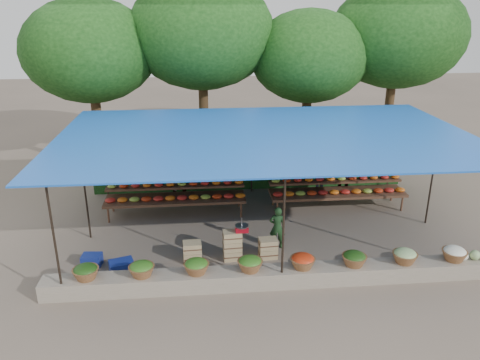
{
  "coord_description": "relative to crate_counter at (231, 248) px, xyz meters",
  "views": [
    {
      "loc": [
        -1.78,
        -11.82,
        6.03
      ],
      "look_at": [
        -0.65,
        0.2,
        1.46
      ],
      "focal_mm": 35.0,
      "sensor_mm": 36.0,
      "label": 1
    }
  ],
  "objects": [
    {
      "name": "customer_left",
      "position": [
        -1.25,
        3.99,
        0.6
      ],
      "size": [
        1.07,
        0.96,
        1.81
      ],
      "primitive_type": "imported",
      "rotation": [
        0.0,
        0.0,
        0.38
      ],
      "color": "slate",
      "rests_on": "ground"
    },
    {
      "name": "vendor_seated",
      "position": [
        1.24,
        0.51,
        0.26
      ],
      "size": [
        0.46,
        0.35,
        1.14
      ],
      "primitive_type": "imported",
      "rotation": [
        0.0,
        0.0,
        2.94
      ],
      "color": "#19381A",
      "rests_on": "ground"
    },
    {
      "name": "blue_crate_front",
      "position": [
        -2.64,
        -0.43,
        -0.14
      ],
      "size": [
        0.65,
        0.55,
        0.33
      ],
      "primitive_type": "cube",
      "rotation": [
        0.0,
        0.0,
        0.32
      ],
      "color": "navy",
      "rests_on": "ground"
    },
    {
      "name": "stall_canopy",
      "position": [
        1.03,
        1.59,
        2.37
      ],
      "size": [
        10.8,
        6.6,
        2.82
      ],
      "color": "black",
      "rests_on": "ground"
    },
    {
      "name": "fruit_table_right",
      "position": [
        3.54,
        2.88,
        0.3
      ],
      "size": [
        4.21,
        0.95,
        0.93
      ],
      "color": "#462C1C",
      "rests_on": "ground"
    },
    {
      "name": "customer_right",
      "position": [
        3.95,
        3.62,
        0.56
      ],
      "size": [
        1.04,
        0.49,
        1.74
      ],
      "primitive_type": "imported",
      "rotation": [
        0.0,
        0.0,
        -0.06
      ],
      "color": "slate",
      "rests_on": "ground"
    },
    {
      "name": "netting_backdrop",
      "position": [
        1.03,
        4.68,
        0.94
      ],
      "size": [
        10.6,
        0.06,
        2.5
      ],
      "primitive_type": "cube",
      "color": "#1A4719",
      "rests_on": "ground"
    },
    {
      "name": "customer_mid",
      "position": [
        3.29,
        3.87,
        0.52
      ],
      "size": [
        1.24,
        1.03,
        1.66
      ],
      "primitive_type": "imported",
      "rotation": [
        0.0,
        0.0,
        0.46
      ],
      "color": "slate",
      "rests_on": "ground"
    },
    {
      "name": "crate_counter",
      "position": [
        0.0,
        0.0,
        0.0
      ],
      "size": [
        2.37,
        0.36,
        0.77
      ],
      "color": "tan",
      "rests_on": "ground"
    },
    {
      "name": "ground",
      "position": [
        1.03,
        1.53,
        -0.31
      ],
      "size": [
        60.0,
        60.0,
        0.0
      ],
      "primitive_type": "plane",
      "color": "brown",
      "rests_on": "ground"
    },
    {
      "name": "weighing_scale",
      "position": [
        0.26,
        0.0,
        0.54
      ],
      "size": [
        0.33,
        0.33,
        0.35
      ],
      "color": "#B30E1E",
      "rests_on": "crate_counter"
    },
    {
      "name": "fruit_table_left",
      "position": [
        -1.46,
        2.88,
        0.3
      ],
      "size": [
        4.21,
        0.95,
        0.93
      ],
      "color": "#462C1C",
      "rests_on": "ground"
    },
    {
      "name": "produce_baskets",
      "position": [
        0.93,
        -1.22,
        0.25
      ],
      "size": [
        8.98,
        0.58,
        0.34
      ],
      "color": "brown",
      "rests_on": "stone_curb"
    },
    {
      "name": "stone_curb",
      "position": [
        1.03,
        -1.22,
        -0.11
      ],
      "size": [
        10.6,
        0.55,
        0.4
      ],
      "primitive_type": "cube",
      "color": "slate",
      "rests_on": "ground"
    },
    {
      "name": "tree_row",
      "position": [
        1.53,
        7.61,
        4.39
      ],
      "size": [
        16.51,
        5.5,
        7.12
      ],
      "color": "#3C2C15",
      "rests_on": "ground"
    },
    {
      "name": "blue_crate_back",
      "position": [
        -3.43,
        0.03,
        -0.17
      ],
      "size": [
        0.49,
        0.37,
        0.28
      ],
      "primitive_type": "cube",
      "rotation": [
        0.0,
        0.0,
        -0.08
      ],
      "color": "navy",
      "rests_on": "ground"
    }
  ]
}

